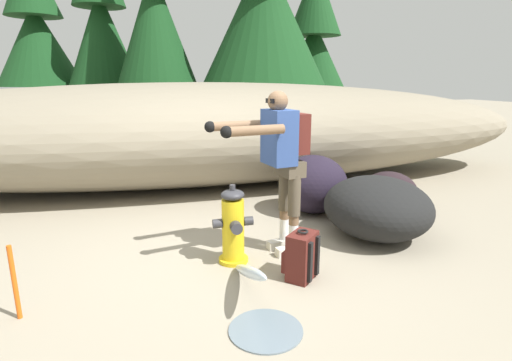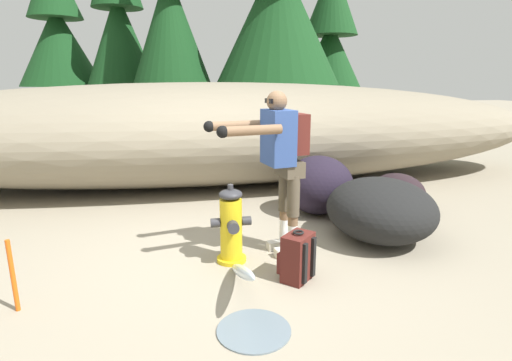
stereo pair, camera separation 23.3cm
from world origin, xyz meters
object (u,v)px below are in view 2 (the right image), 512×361
object	(u,v)px
spare_backpack	(297,257)
boulder_small	(397,194)
boulder_mid	(318,185)
fire_hydrant	(231,227)
boulder_large	(381,209)
utility_worker	(280,153)
survey_stake	(13,276)

from	to	relation	value
spare_backpack	boulder_small	size ratio (longest dim) A/B	0.60
boulder_mid	fire_hydrant	bearing A→B (deg)	-136.81
boulder_mid	boulder_large	bearing A→B (deg)	-69.41
spare_backpack	boulder_small	distance (m)	2.45
utility_worker	boulder_mid	bearing A→B (deg)	-136.57
fire_hydrant	boulder_large	size ratio (longest dim) A/B	0.60
fire_hydrant	spare_backpack	bearing A→B (deg)	-42.85
spare_backpack	boulder_small	xyz separation A→B (m)	(1.89, 1.56, 0.06)
utility_worker	survey_stake	xyz separation A→B (m)	(-2.31, -0.67, -0.77)
spare_backpack	boulder_large	distance (m)	1.45
fire_hydrant	boulder_mid	xyz separation A→B (m)	(1.37, 1.29, 0.03)
boulder_large	survey_stake	size ratio (longest dim) A/B	2.23
utility_worker	boulder_small	distance (m)	2.28
utility_worker	spare_backpack	xyz separation A→B (m)	(0.02, -0.60, -0.85)
boulder_mid	utility_worker	bearing A→B (deg)	-125.81
boulder_large	boulder_mid	bearing A→B (deg)	110.59
fire_hydrant	survey_stake	xyz separation A→B (m)	(-1.79, -0.56, -0.07)
utility_worker	survey_stake	world-z (taller)	utility_worker
survey_stake	boulder_small	bearing A→B (deg)	21.16
survey_stake	utility_worker	bearing A→B (deg)	16.10
boulder_mid	survey_stake	distance (m)	3.66
utility_worker	boulder_mid	world-z (taller)	utility_worker
fire_hydrant	boulder_mid	bearing A→B (deg)	43.19
utility_worker	boulder_large	xyz separation A→B (m)	(1.24, 0.17, -0.72)
boulder_large	boulder_mid	world-z (taller)	boulder_mid
fire_hydrant	spare_backpack	distance (m)	0.75
boulder_large	utility_worker	bearing A→B (deg)	-172.28
fire_hydrant	spare_backpack	world-z (taller)	fire_hydrant
boulder_mid	boulder_small	distance (m)	1.08
boulder_large	fire_hydrant	bearing A→B (deg)	-171.25
fire_hydrant	spare_backpack	xyz separation A→B (m)	(0.53, -0.50, -0.15)
boulder_small	boulder_mid	bearing A→B (deg)	168.29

